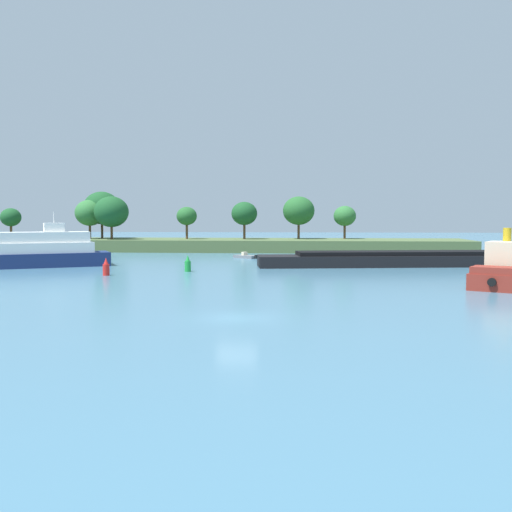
{
  "coord_description": "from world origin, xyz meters",
  "views": [
    {
      "loc": [
        4.12,
        -35.97,
        6.22
      ],
      "look_at": [
        -1.98,
        39.36,
        1.2
      ],
      "focal_mm": 41.67,
      "sensor_mm": 36.0,
      "label": 1
    }
  ],
  "objects_px": {
    "channel_buoy_green": "(188,264)",
    "cargo_barge": "(432,258)",
    "channel_buoy_red": "(106,268)",
    "fishing_skiff": "(246,256)",
    "tugboat": "(503,272)",
    "white_riverboat": "(36,252)",
    "small_motorboat": "(92,257)"
  },
  "relations": [
    {
      "from": "cargo_barge",
      "to": "fishing_skiff",
      "type": "distance_m",
      "value": 27.8
    },
    {
      "from": "small_motorboat",
      "to": "white_riverboat",
      "type": "xyz_separation_m",
      "value": [
        -1.19,
        -16.11,
        1.68
      ]
    },
    {
      "from": "small_motorboat",
      "to": "channel_buoy_red",
      "type": "bearing_deg",
      "value": -67.07
    },
    {
      "from": "channel_buoy_red",
      "to": "channel_buoy_green",
      "type": "height_order",
      "value": "same"
    },
    {
      "from": "cargo_barge",
      "to": "white_riverboat",
      "type": "distance_m",
      "value": 49.36
    },
    {
      "from": "small_motorboat",
      "to": "fishing_skiff",
      "type": "distance_m",
      "value": 23.1
    },
    {
      "from": "channel_buoy_green",
      "to": "cargo_barge",
      "type": "bearing_deg",
      "value": 19.04
    },
    {
      "from": "channel_buoy_red",
      "to": "fishing_skiff",
      "type": "bearing_deg",
      "value": 66.24
    },
    {
      "from": "cargo_barge",
      "to": "channel_buoy_red",
      "type": "distance_m",
      "value": 39.97
    },
    {
      "from": "fishing_skiff",
      "to": "channel_buoy_red",
      "type": "distance_m",
      "value": 30.18
    },
    {
      "from": "tugboat",
      "to": "fishing_skiff",
      "type": "height_order",
      "value": "tugboat"
    },
    {
      "from": "small_motorboat",
      "to": "tugboat",
      "type": "bearing_deg",
      "value": -33.77
    },
    {
      "from": "tugboat",
      "to": "channel_buoy_red",
      "type": "bearing_deg",
      "value": 169.27
    },
    {
      "from": "cargo_barge",
      "to": "white_riverboat",
      "type": "xyz_separation_m",
      "value": [
        -49.03,
        -5.59,
        0.91
      ]
    },
    {
      "from": "cargo_barge",
      "to": "channel_buoy_red",
      "type": "bearing_deg",
      "value": -157.74
    },
    {
      "from": "small_motorboat",
      "to": "white_riverboat",
      "type": "height_order",
      "value": "white_riverboat"
    },
    {
      "from": "small_motorboat",
      "to": "channel_buoy_red",
      "type": "distance_m",
      "value": 27.87
    },
    {
      "from": "fishing_skiff",
      "to": "channel_buoy_red",
      "type": "relative_size",
      "value": 2.11
    },
    {
      "from": "fishing_skiff",
      "to": "white_riverboat",
      "type": "xyz_separation_m",
      "value": [
        -24.2,
        -18.07,
        1.65
      ]
    },
    {
      "from": "cargo_barge",
      "to": "tugboat",
      "type": "bearing_deg",
      "value": -86.4
    },
    {
      "from": "cargo_barge",
      "to": "channel_buoy_red",
      "type": "height_order",
      "value": "cargo_barge"
    },
    {
      "from": "channel_buoy_red",
      "to": "white_riverboat",
      "type": "bearing_deg",
      "value": 141.59
    },
    {
      "from": "white_riverboat",
      "to": "cargo_barge",
      "type": "bearing_deg",
      "value": 6.5
    },
    {
      "from": "tugboat",
      "to": "cargo_barge",
      "type": "bearing_deg",
      "value": 93.6
    },
    {
      "from": "tugboat",
      "to": "fishing_skiff",
      "type": "bearing_deg",
      "value": 126.94
    },
    {
      "from": "tugboat",
      "to": "fishing_skiff",
      "type": "xyz_separation_m",
      "value": [
        -26.24,
        34.9,
        -1.11
      ]
    },
    {
      "from": "tugboat",
      "to": "channel_buoy_green",
      "type": "xyz_separation_m",
      "value": [
        -30.64,
        12.33,
        -0.54
      ]
    },
    {
      "from": "cargo_barge",
      "to": "small_motorboat",
      "type": "relative_size",
      "value": 8.18
    },
    {
      "from": "tugboat",
      "to": "white_riverboat",
      "type": "xyz_separation_m",
      "value": [
        -50.44,
        16.83,
        0.54
      ]
    },
    {
      "from": "small_motorboat",
      "to": "channel_buoy_red",
      "type": "height_order",
      "value": "channel_buoy_red"
    },
    {
      "from": "white_riverboat",
      "to": "channel_buoy_red",
      "type": "height_order",
      "value": "white_riverboat"
    },
    {
      "from": "channel_buoy_green",
      "to": "tugboat",
      "type": "bearing_deg",
      "value": -21.92
    }
  ]
}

